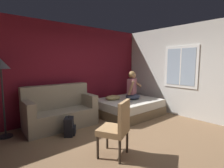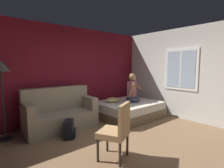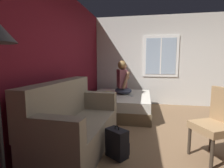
% 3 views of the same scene
% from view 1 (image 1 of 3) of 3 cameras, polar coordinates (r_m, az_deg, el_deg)
% --- Properties ---
extents(ground_plane, '(40.00, 40.00, 0.00)m').
position_cam_1_polar(ground_plane, '(3.64, 6.29, -19.21)').
color(ground_plane, brown).
extents(wall_back_accent, '(10.10, 0.16, 2.70)m').
position_cam_1_polar(wall_back_accent, '(5.29, -13.58, 3.99)').
color(wall_back_accent, maroon).
rests_on(wall_back_accent, ground).
extents(wall_side_with_window, '(0.19, 6.21, 2.70)m').
position_cam_1_polar(wall_side_with_window, '(5.51, 25.54, 3.64)').
color(wall_side_with_window, silver).
rests_on(wall_side_with_window, ground).
extents(bed, '(1.84, 1.56, 0.48)m').
position_cam_1_polar(bed, '(5.49, 5.18, -7.53)').
color(bed, brown).
rests_on(bed, ground).
extents(couch, '(1.74, 0.90, 1.04)m').
position_cam_1_polar(couch, '(4.65, -16.67, -8.43)').
color(couch, gray).
rests_on(couch, ground).
extents(side_chair, '(0.62, 0.62, 0.98)m').
position_cam_1_polar(side_chair, '(3.04, 1.59, -13.70)').
color(side_chair, '#382D23').
rests_on(side_chair, ground).
extents(person_seated, '(0.65, 0.61, 0.88)m').
position_cam_1_polar(person_seated, '(5.45, 6.69, -1.22)').
color(person_seated, '#383D51').
rests_on(person_seated, bed).
extents(backpack, '(0.34, 0.35, 0.46)m').
position_cam_1_polar(backpack, '(4.09, -13.73, -13.44)').
color(backpack, black).
rests_on(backpack, ground).
extents(throw_pillow, '(0.54, 0.45, 0.14)m').
position_cam_1_polar(throw_pillow, '(5.36, 0.33, -4.41)').
color(throw_pillow, tan).
rests_on(throw_pillow, bed).
extents(cell_phone, '(0.15, 0.15, 0.01)m').
position_cam_1_polar(cell_phone, '(5.13, 6.43, -5.70)').
color(cell_phone, '#B7B7BC').
rests_on(cell_phone, bed).
extents(floor_lamp, '(0.36, 0.36, 1.70)m').
position_cam_1_polar(floor_lamp, '(4.31, -32.51, 3.54)').
color(floor_lamp, black).
rests_on(floor_lamp, ground).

